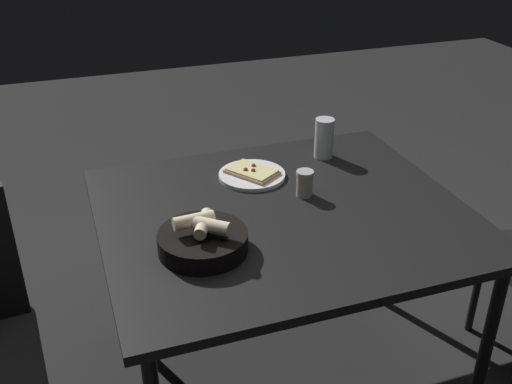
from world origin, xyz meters
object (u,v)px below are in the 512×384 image
dining_table (283,225)px  beer_glass (324,141)px  pepper_shaker (305,185)px  bread_basket (203,240)px  pizza_plate (252,174)px

dining_table → beer_glass: 0.45m
dining_table → pepper_shaker: bearing=33.9°
bread_basket → beer_glass: size_ratio=1.71×
pizza_plate → bread_basket: 0.48m
pizza_plate → pepper_shaker: 0.22m
bread_basket → beer_glass: beer_glass is taller
pizza_plate → pepper_shaker: (0.12, -0.18, 0.03)m
dining_table → pizza_plate: bearing=94.2°
pepper_shaker → pizza_plate: bearing=123.2°
dining_table → pepper_shaker: 0.16m
pizza_plate → beer_glass: 0.32m
dining_table → beer_glass: beer_glass is taller
pizza_plate → bread_basket: bearing=-125.3°
bread_basket → beer_glass: bearing=38.5°
bread_basket → pizza_plate: bearing=54.7°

